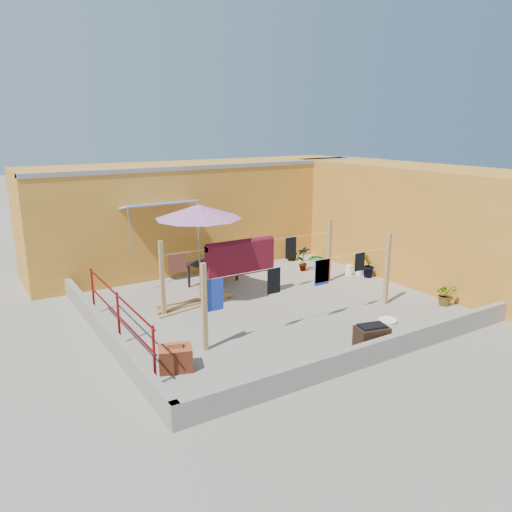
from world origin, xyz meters
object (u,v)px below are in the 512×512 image
object	(u,v)px
water_jug_a	(359,270)
water_jug_b	(349,270)
patio_umbrella	(198,212)
outdoor_table	(213,262)
green_hose	(316,258)
plant_back_a	(220,260)
brick_stack	(175,358)
brazier	(372,339)
white_basin	(387,321)

from	to	relation	value
water_jug_a	water_jug_b	xyz separation A→B (m)	(-0.29, 0.14, 0.00)
patio_umbrella	outdoor_table	xyz separation A→B (m)	(0.93, 1.11, -1.65)
water_jug_a	green_hose	world-z (taller)	water_jug_a
outdoor_table	plant_back_a	distance (m)	1.04
patio_umbrella	water_jug_b	world-z (taller)	patio_umbrella
brick_stack	plant_back_a	distance (m)	6.13
brazier	water_jug_a	size ratio (longest dim) A/B	2.06
water_jug_a	plant_back_a	distance (m)	4.18
water_jug_b	plant_back_a	xyz separation A→B (m)	(-3.18, 2.19, 0.26)
brazier	white_basin	distance (m)	1.69
white_basin	green_hose	xyz separation A→B (m)	(2.05, 5.13, -0.00)
outdoor_table	brick_stack	xyz separation A→B (m)	(-2.93, -4.19, -0.41)
patio_umbrella	water_jug_a	xyz separation A→B (m)	(5.03, -0.42, -2.14)
white_basin	water_jug_a	distance (m)	3.72
brick_stack	water_jug_b	world-z (taller)	brick_stack
plant_back_a	outdoor_table	bearing A→B (deg)	-128.53
brick_stack	water_jug_a	world-z (taller)	brick_stack
white_basin	patio_umbrella	bearing A→B (deg)	130.29
outdoor_table	water_jug_a	distance (m)	4.40
brick_stack	white_basin	bearing A→B (deg)	-5.08
outdoor_table	plant_back_a	bearing A→B (deg)	51.47
water_jug_b	plant_back_a	distance (m)	3.87
brazier	patio_umbrella	bearing A→B (deg)	109.65
water_jug_b	green_hose	size ratio (longest dim) A/B	0.66
brazier	white_basin	world-z (taller)	brazier
water_jug_b	outdoor_table	bearing A→B (deg)	159.94
brick_stack	white_basin	world-z (taller)	brick_stack
green_hose	patio_umbrella	bearing A→B (deg)	-162.23
water_jug_a	water_jug_b	size ratio (longest dim) A/B	0.98
plant_back_a	water_jug_b	bearing A→B (deg)	-34.52
brick_stack	green_hose	size ratio (longest dim) A/B	1.35
water_jug_a	patio_umbrella	bearing A→B (deg)	175.22
water_jug_a	water_jug_b	world-z (taller)	water_jug_b
white_basin	green_hose	distance (m)	5.52
brazier	plant_back_a	world-z (taller)	plant_back_a
brick_stack	plant_back_a	xyz separation A→B (m)	(3.56, 4.98, 0.18)
outdoor_table	water_jug_a	xyz separation A→B (m)	(4.10, -1.53, -0.48)
brick_stack	white_basin	distance (m)	5.01
patio_umbrella	brick_stack	distance (m)	4.21
patio_umbrella	plant_back_a	bearing A→B (deg)	50.63
brick_stack	water_jug_b	size ratio (longest dim) A/B	2.04
green_hose	plant_back_a	distance (m)	3.50
brazier	brick_stack	bearing A→B (deg)	159.40
green_hose	white_basin	bearing A→B (deg)	-111.75
brick_stack	white_basin	xyz separation A→B (m)	(4.98, -0.44, -0.19)
outdoor_table	water_jug_b	bearing A→B (deg)	-20.06
water_jug_a	green_hose	distance (m)	2.04
white_basin	water_jug_b	bearing A→B (deg)	61.46
patio_umbrella	plant_back_a	world-z (taller)	patio_umbrella
brick_stack	plant_back_a	bearing A→B (deg)	54.41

